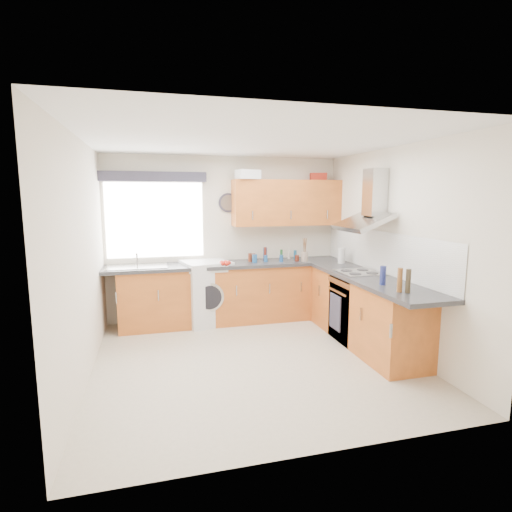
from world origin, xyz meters
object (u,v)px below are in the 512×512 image
object	(u,v)px
upper_cabinets	(287,203)
washing_machine	(207,292)
extractor_hood	(369,207)
oven	(358,309)

from	to	relation	value
upper_cabinets	washing_machine	world-z (taller)	upper_cabinets
extractor_hood	upper_cabinets	xyz separation A→B (m)	(-0.65, 1.33, 0.03)
extractor_hood	oven	bearing A→B (deg)	180.00
upper_cabinets	washing_machine	xyz separation A→B (m)	(-1.29, -0.10, -1.33)
oven	extractor_hood	xyz separation A→B (m)	(0.10, -0.00, 1.34)
oven	upper_cabinets	bearing A→B (deg)	112.54
washing_machine	upper_cabinets	bearing A→B (deg)	-9.49
oven	washing_machine	xyz separation A→B (m)	(-1.84, 1.22, 0.05)
oven	upper_cabinets	xyz separation A→B (m)	(-0.55, 1.32, 1.38)
extractor_hood	washing_machine	size ratio (longest dim) A/B	0.82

